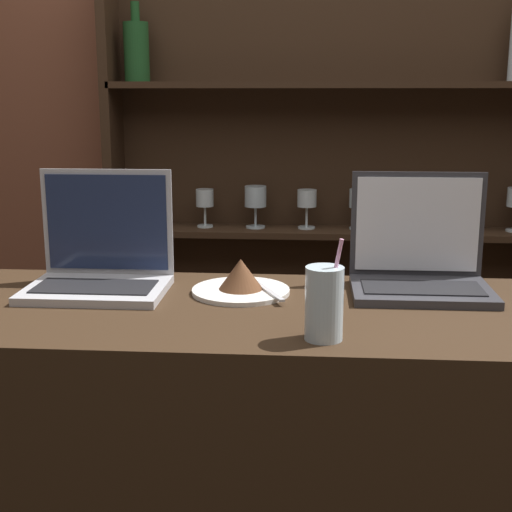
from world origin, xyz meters
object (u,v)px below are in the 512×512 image
Objects in this scene: laptop_far at (420,264)px; water_glass at (324,303)px; laptop_near at (101,262)px; cake_plate at (241,281)px.

water_glass is at bearing -122.38° from laptop_far.
water_glass is (0.48, -0.29, 0.01)m from laptop_near.
laptop_near is 1.40× the size of cake_plate.
cake_plate is (0.31, -0.01, -0.03)m from laptop_near.
laptop_far is 0.39m from cake_plate.
laptop_far reaches higher than cake_plate.
laptop_far is 0.40m from water_glass.
cake_plate is at bearing -171.85° from laptop_far.
laptop_near is at bearing 177.63° from cake_plate.
laptop_near is 1.64× the size of water_glass.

